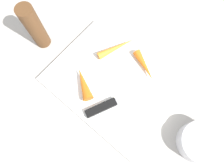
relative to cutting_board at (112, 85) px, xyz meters
The scene contains 8 objects.
ground_plane 0.01m from the cutting_board, ahead, with size 1.40×1.40×0.00m, color #ADA8A0.
cutting_board is the anchor object (origin of this frame).
knife 0.07m from the cutting_board, 114.72° to the left, with size 0.10×0.19×0.01m.
carrot_longest 0.11m from the cutting_board, 55.40° to the right, with size 0.02×0.02×0.12m, color orange.
carrot_medium 0.11m from the cutting_board, 110.85° to the right, with size 0.02×0.02×0.10m, color orange.
carrot_shortest 0.08m from the cutting_board, 42.66° to the left, with size 0.03×0.03×0.10m, color orange.
small_bowl 0.28m from the cutting_board, behind, with size 0.11×0.11×0.05m, color silver.
pepper_grinder 0.27m from the cutting_board, ahead, with size 0.05×0.05×0.16m, color brown.
Camera 1 is at (-0.12, 0.14, 0.57)m, focal length 32.84 mm.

